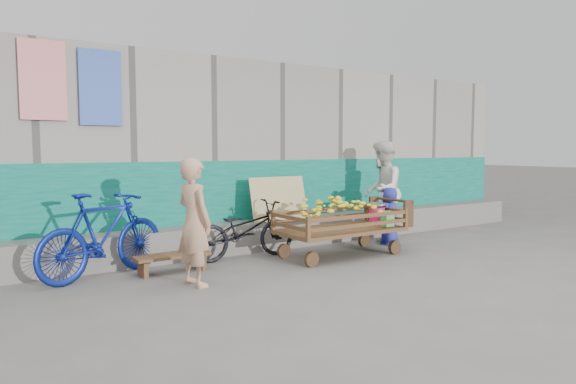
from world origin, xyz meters
TOP-DOWN VIEW (x-y plane):
  - ground at (0.00, 0.00)m, footprint 80.00×80.00m
  - building_wall at (-0.00, 4.05)m, footprint 12.00×3.50m
  - banana_cart at (0.72, 1.23)m, footprint 2.04×0.93m
  - bench at (-1.70, 1.62)m, footprint 0.96×0.29m
  - vendor_man at (-1.70, 0.89)m, footprint 0.45×0.60m
  - woman at (2.22, 1.89)m, footprint 1.06×1.04m
  - child at (2.03, 1.51)m, footprint 0.55×0.47m
  - bicycle_dark at (-0.53, 1.85)m, footprint 1.62×0.63m
  - bicycle_blue at (-2.49, 1.85)m, footprint 1.83×1.09m

SIDE VIEW (x-z plane):
  - ground at x=0.00m, z-range 0.00..0.00m
  - bench at x=-1.70m, z-range 0.06..0.30m
  - bicycle_dark at x=-0.53m, z-range 0.00..0.84m
  - child at x=2.03m, z-range 0.00..0.95m
  - bicycle_blue at x=-2.49m, z-range 0.00..1.06m
  - banana_cart at x=0.72m, z-range 0.15..1.02m
  - vendor_man at x=-1.70m, z-range 0.00..1.49m
  - woman at x=2.22m, z-range 0.00..1.73m
  - building_wall at x=0.00m, z-range -0.03..2.97m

